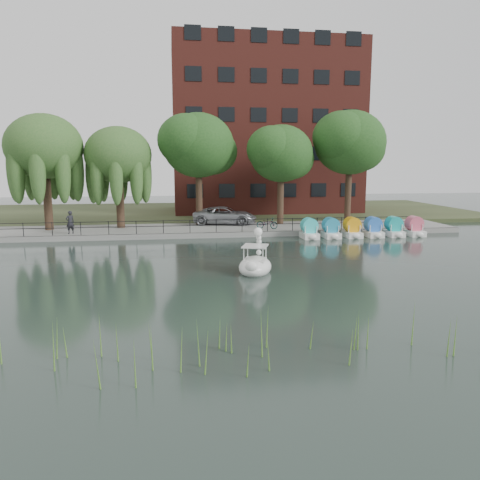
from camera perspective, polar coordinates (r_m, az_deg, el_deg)
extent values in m
plane|color=#34443C|center=(23.02, 0.20, -4.84)|extent=(120.00, 120.00, 0.00)
cube|color=gray|center=(38.60, -3.29, 1.26)|extent=(40.00, 6.00, 0.40)
cube|color=gray|center=(35.69, -2.88, 0.59)|extent=(40.00, 0.25, 0.40)
cube|color=#47512D|center=(52.46, -4.63, 3.38)|extent=(60.00, 22.00, 0.36)
cylinder|color=black|center=(35.73, -2.92, 2.46)|extent=(32.00, 0.04, 0.04)
cylinder|color=black|center=(35.78, -2.92, 1.83)|extent=(32.00, 0.04, 0.04)
cylinder|color=black|center=(35.79, -2.92, 1.75)|extent=(0.05, 0.05, 1.00)
cube|color=#4C1E16|center=(53.20, 2.99, 13.38)|extent=(20.00, 10.00, 18.00)
cylinder|color=#473323|center=(39.90, -22.38, 4.16)|extent=(0.60, 0.60, 4.20)
ellipsoid|color=#4C6F32|center=(39.80, -22.78, 10.48)|extent=(5.88, 5.88, 5.00)
cylinder|color=#473323|center=(39.44, -14.40, 4.22)|extent=(0.60, 0.60, 3.80)
ellipsoid|color=#4C6F32|center=(39.30, -14.64, 10.02)|extent=(5.32, 5.32, 4.52)
cylinder|color=#473323|center=(40.25, -5.00, 5.08)|extent=(0.60, 0.60, 4.50)
ellipsoid|color=#2E5B23|center=(40.16, -5.09, 11.42)|extent=(6.00, 6.00, 5.10)
cylinder|color=#473323|center=(40.77, 4.95, 4.82)|extent=(0.60, 0.60, 4.05)
ellipsoid|color=#2E5B23|center=(40.65, 5.03, 10.45)|extent=(5.40, 5.40, 4.59)
cylinder|color=#473323|center=(43.63, 13.03, 5.36)|extent=(0.60, 0.60, 4.72)
ellipsoid|color=#2E5B23|center=(43.57, 13.27, 11.50)|extent=(6.30, 6.30, 5.36)
imported|color=gray|center=(40.43, -1.85, 3.17)|extent=(4.03, 6.70, 1.74)
imported|color=gray|center=(37.72, 3.32, 2.14)|extent=(1.25, 1.82, 1.00)
imported|color=black|center=(37.21, -20.02, 2.24)|extent=(0.86, 0.79, 1.98)
ellipsoid|color=white|center=(24.46, 1.86, -3.28)|extent=(2.46, 3.06, 0.59)
cube|color=white|center=(24.31, 1.82, -2.65)|extent=(1.41, 1.47, 0.29)
cube|color=white|center=(24.20, 1.85, -0.74)|extent=(1.60, 1.66, 0.06)
ellipsoid|color=white|center=(23.32, 1.40, -3.29)|extent=(0.74, 0.66, 0.55)
sphere|color=white|center=(25.01, 2.21, 1.00)|extent=(0.47, 0.47, 0.47)
cone|color=black|center=(25.32, 2.33, 1.04)|extent=(0.27, 0.31, 0.20)
cylinder|color=yellow|center=(25.18, 2.28, 1.02)|extent=(0.27, 0.18, 0.26)
cube|color=white|center=(35.80, 8.45, 0.56)|extent=(1.15, 1.70, 0.44)
cylinder|color=#35CACB|center=(35.79, 8.44, 1.74)|extent=(0.90, 1.20, 0.90)
cube|color=white|center=(36.32, 11.02, 0.62)|extent=(1.15, 1.70, 0.44)
cylinder|color=teal|center=(36.32, 11.01, 1.78)|extent=(0.90, 1.20, 0.90)
cube|color=white|center=(36.92, 13.52, 0.67)|extent=(1.15, 1.70, 0.44)
cylinder|color=orange|center=(36.91, 13.50, 1.81)|extent=(0.90, 1.20, 0.90)
cube|color=white|center=(37.58, 15.92, 0.72)|extent=(1.15, 1.70, 0.44)
cylinder|color=blue|center=(37.57, 15.91, 1.84)|extent=(0.90, 1.20, 0.90)
cube|color=white|center=(38.30, 18.25, 0.76)|extent=(1.15, 1.70, 0.44)
cylinder|color=teal|center=(38.30, 18.24, 1.86)|extent=(0.90, 1.20, 0.90)
cube|color=white|center=(39.09, 20.48, 0.81)|extent=(1.15, 1.70, 0.44)
cylinder|color=#D5546F|center=(39.08, 20.47, 1.89)|extent=(0.90, 1.20, 0.90)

